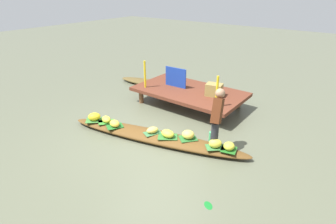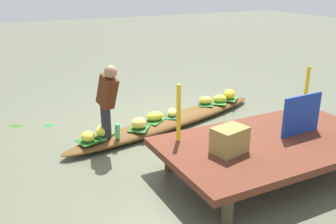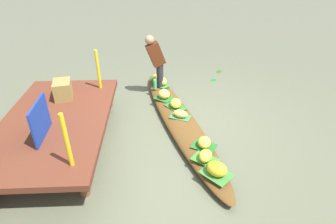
% 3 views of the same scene
% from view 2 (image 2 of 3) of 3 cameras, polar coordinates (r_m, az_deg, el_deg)
% --- Properties ---
extents(canal_water, '(40.00, 40.00, 0.00)m').
position_cam_2_polar(canal_water, '(7.08, 0.38, -2.14)').
color(canal_water, '#5A5E48').
rests_on(canal_water, ground).
extents(dock_platform, '(3.20, 1.80, 0.49)m').
position_cam_2_polar(dock_platform, '(5.52, 15.68, -4.70)').
color(dock_platform, brown).
rests_on(dock_platform, ground).
extents(vendor_boat, '(4.48, 1.67, 0.19)m').
position_cam_2_polar(vendor_boat, '(7.05, 0.38, -1.44)').
color(vendor_boat, brown).
rests_on(vendor_boat, ground).
extents(leaf_mat_0, '(0.53, 0.52, 0.01)m').
position_cam_2_polar(leaf_mat_0, '(8.18, 9.32, 2.06)').
color(leaf_mat_0, '#3C7B34').
rests_on(leaf_mat_0, vendor_boat).
extents(banana_bunch_0, '(0.38, 0.39, 0.20)m').
position_cam_2_polar(banana_bunch_0, '(8.15, 9.36, 2.72)').
color(banana_bunch_0, yellow).
rests_on(banana_bunch_0, vendor_boat).
extents(leaf_mat_1, '(0.53, 0.49, 0.01)m').
position_cam_2_polar(leaf_mat_1, '(6.83, -2.04, -1.27)').
color(leaf_mat_1, '#2D672A').
rests_on(leaf_mat_1, vendor_boat).
extents(banana_bunch_1, '(0.32, 0.23, 0.17)m').
position_cam_2_polar(banana_bunch_1, '(6.80, -2.05, -0.62)').
color(banana_bunch_1, yellow).
rests_on(banana_bunch_1, vendor_boat).
extents(leaf_mat_2, '(0.48, 0.49, 0.01)m').
position_cam_2_polar(leaf_mat_2, '(6.49, -4.43, -2.49)').
color(leaf_mat_2, '#276228').
rests_on(leaf_mat_2, vendor_boat).
extents(banana_bunch_2, '(0.35, 0.34, 0.19)m').
position_cam_2_polar(banana_bunch_2, '(6.46, -4.45, -1.70)').
color(banana_bunch_2, '#F8D853').
rests_on(banana_bunch_2, vendor_boat).
extents(leaf_mat_3, '(0.38, 0.38, 0.01)m').
position_cam_2_polar(leaf_mat_3, '(6.11, -12.05, -4.37)').
color(leaf_mat_3, '#21641E').
rests_on(leaf_mat_3, vendor_boat).
extents(banana_bunch_3, '(0.27, 0.29, 0.17)m').
position_cam_2_polar(banana_bunch_3, '(6.07, -12.11, -3.65)').
color(banana_bunch_3, yellow).
rests_on(banana_bunch_3, vendor_boat).
extents(leaf_mat_4, '(0.43, 0.47, 0.01)m').
position_cam_2_polar(leaf_mat_4, '(7.76, 5.70, 1.25)').
color(leaf_mat_4, '#216223').
rests_on(leaf_mat_4, vendor_boat).
extents(banana_bunch_4, '(0.31, 0.26, 0.16)m').
position_cam_2_polar(banana_bunch_4, '(7.73, 5.72, 1.81)').
color(banana_bunch_4, yellow).
rests_on(banana_bunch_4, vendor_boat).
extents(leaf_mat_5, '(0.38, 0.45, 0.01)m').
position_cam_2_polar(leaf_mat_5, '(7.05, 0.64, -0.57)').
color(leaf_mat_5, '#3A7342').
rests_on(leaf_mat_5, vendor_boat).
extents(banana_bunch_5, '(0.29, 0.33, 0.14)m').
position_cam_2_polar(banana_bunch_5, '(7.03, 0.64, -0.03)').
color(banana_bunch_5, '#F9D058').
rests_on(banana_bunch_5, vendor_boat).
extents(leaf_mat_6, '(0.45, 0.48, 0.01)m').
position_cam_2_polar(leaf_mat_6, '(7.91, 7.89, 1.53)').
color(leaf_mat_6, '#37862E').
rests_on(leaf_mat_6, vendor_boat).
extents(banana_bunch_6, '(0.34, 0.28, 0.16)m').
position_cam_2_polar(banana_bunch_6, '(7.89, 7.92, 2.06)').
color(banana_bunch_6, yellow).
rests_on(banana_bunch_6, vendor_boat).
extents(leaf_mat_7, '(0.46, 0.45, 0.01)m').
position_cam_2_polar(leaf_mat_7, '(6.26, -9.91, -3.60)').
color(leaf_mat_7, '#397238').
rests_on(leaf_mat_7, vendor_boat).
extents(banana_bunch_7, '(0.34, 0.33, 0.20)m').
position_cam_2_polar(banana_bunch_7, '(6.22, -9.97, -2.78)').
color(banana_bunch_7, yellow).
rests_on(banana_bunch_7, vendor_boat).
extents(vendor_person, '(0.28, 0.48, 1.23)m').
position_cam_2_polar(vendor_person, '(5.93, -9.23, 2.25)').
color(vendor_person, '#28282D').
rests_on(vendor_person, vendor_boat).
extents(water_bottle, '(0.08, 0.08, 0.23)m').
position_cam_2_polar(water_bottle, '(6.13, -7.71, -2.86)').
color(water_bottle, '#46B96F').
rests_on(water_bottle, vendor_boat).
extents(market_banner, '(0.72, 0.06, 0.59)m').
position_cam_2_polar(market_banner, '(5.73, 19.72, -0.39)').
color(market_banner, '#19389E').
rests_on(market_banner, dock_platform).
extents(railing_post_west, '(0.06, 0.06, 0.82)m').
position_cam_2_polar(railing_post_west, '(6.57, 20.34, 3.11)').
color(railing_post_west, yellow).
rests_on(railing_post_west, dock_platform).
extents(railing_post_east, '(0.06, 0.06, 0.82)m').
position_cam_2_polar(railing_post_east, '(5.13, 1.62, -0.16)').
color(railing_post_east, yellow).
rests_on(railing_post_east, dock_platform).
extents(produce_crate, '(0.50, 0.40, 0.35)m').
position_cam_2_polar(produce_crate, '(4.92, 9.39, -4.25)').
color(produce_crate, olive).
rests_on(produce_crate, dock_platform).
extents(drifting_plant_0, '(0.31, 0.25, 0.01)m').
position_cam_2_polar(drifting_plant_0, '(7.65, -22.24, -1.94)').
color(drifting_plant_0, '#2C5E14').
rests_on(drifting_plant_0, ground).
extents(drifting_plant_1, '(0.24, 0.23, 0.01)m').
position_cam_2_polar(drifting_plant_1, '(7.46, -17.73, -1.92)').
color(drifting_plant_1, '#167326').
rests_on(drifting_plant_1, ground).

